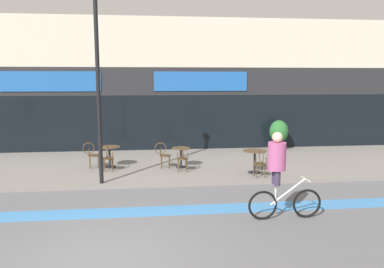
{
  "coord_description": "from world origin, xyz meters",
  "views": [
    {
      "loc": [
        0.94,
        -6.36,
        3.22
      ],
      "look_at": [
        2.42,
        6.82,
        1.27
      ],
      "focal_mm": 35.0,
      "sensor_mm": 36.0,
      "label": 1
    }
  ],
  "objects_px": {
    "cafe_chair_2_near": "(260,162)",
    "planter_pot": "(279,134)",
    "bistro_table_1": "(181,154)",
    "cafe_chair_1_side": "(163,153)",
    "lamp_post": "(98,71)",
    "cyclist_1": "(279,170)",
    "bistro_table_0": "(110,152)",
    "cafe_chair_0_side": "(91,153)",
    "cafe_chair_1_near": "(182,157)",
    "bistro_table_2": "(255,157)",
    "cafe_chair_0_near": "(108,156)"
  },
  "relations": [
    {
      "from": "bistro_table_1",
      "to": "cafe_chair_0_side",
      "type": "xyz_separation_m",
      "value": [
        -3.13,
        0.31,
        0.02
      ]
    },
    {
      "from": "cafe_chair_1_side",
      "to": "bistro_table_0",
      "type": "bearing_deg",
      "value": 175.89
    },
    {
      "from": "bistro_table_1",
      "to": "lamp_post",
      "type": "relative_size",
      "value": 0.12
    },
    {
      "from": "cafe_chair_2_near",
      "to": "cafe_chair_1_side",
      "type": "bearing_deg",
      "value": 59.28
    },
    {
      "from": "cafe_chair_0_near",
      "to": "planter_pot",
      "type": "distance_m",
      "value": 7.69
    },
    {
      "from": "bistro_table_1",
      "to": "bistro_table_2",
      "type": "bearing_deg",
      "value": -23.79
    },
    {
      "from": "bistro_table_0",
      "to": "cafe_chair_1_side",
      "type": "bearing_deg",
      "value": -9.4
    },
    {
      "from": "bistro_table_1",
      "to": "lamp_post",
      "type": "bearing_deg",
      "value": -145.36
    },
    {
      "from": "bistro_table_0",
      "to": "cafe_chair_0_side",
      "type": "relative_size",
      "value": 0.83
    },
    {
      "from": "bistro_table_2",
      "to": "planter_pot",
      "type": "bearing_deg",
      "value": 60.51
    },
    {
      "from": "cafe_chair_0_near",
      "to": "lamp_post",
      "type": "xyz_separation_m",
      "value": [
        -0.04,
        -1.45,
        2.81
      ]
    },
    {
      "from": "cafe_chair_0_side",
      "to": "cafe_chair_2_near",
      "type": "height_order",
      "value": "same"
    },
    {
      "from": "bistro_table_0",
      "to": "cafe_chair_2_near",
      "type": "distance_m",
      "value": 5.27
    },
    {
      "from": "bistro_table_2",
      "to": "cafe_chair_0_side",
      "type": "height_order",
      "value": "cafe_chair_0_side"
    },
    {
      "from": "cafe_chair_1_side",
      "to": "planter_pot",
      "type": "height_order",
      "value": "planter_pot"
    },
    {
      "from": "cafe_chair_2_near",
      "to": "planter_pot",
      "type": "bearing_deg",
      "value": -27.38
    },
    {
      "from": "bistro_table_2",
      "to": "cafe_chair_2_near",
      "type": "relative_size",
      "value": 0.86
    },
    {
      "from": "bistro_table_1",
      "to": "cafe_chair_2_near",
      "type": "distance_m",
      "value": 2.9
    },
    {
      "from": "bistro_table_2",
      "to": "cafe_chair_0_side",
      "type": "bearing_deg",
      "value": 166.18
    },
    {
      "from": "planter_pot",
      "to": "bistro_table_0",
      "type": "bearing_deg",
      "value": -160.73
    },
    {
      "from": "bistro_table_0",
      "to": "cafe_chair_1_side",
      "type": "xyz_separation_m",
      "value": [
        1.88,
        -0.31,
        -0.01
      ]
    },
    {
      "from": "bistro_table_0",
      "to": "cafe_chair_2_near",
      "type": "xyz_separation_m",
      "value": [
        4.88,
        -1.99,
        -0.01
      ]
    },
    {
      "from": "bistro_table_1",
      "to": "cafe_chair_1_side",
      "type": "bearing_deg",
      "value": 179.36
    },
    {
      "from": "cafe_chair_1_side",
      "to": "lamp_post",
      "type": "relative_size",
      "value": 0.15
    },
    {
      "from": "cafe_chair_0_side",
      "to": "cafe_chair_1_near",
      "type": "xyz_separation_m",
      "value": [
        3.13,
        -0.93,
        0.0
      ]
    },
    {
      "from": "bistro_table_2",
      "to": "cafe_chair_0_near",
      "type": "distance_m",
      "value": 4.93
    },
    {
      "from": "bistro_table_1",
      "to": "cafe_chair_1_side",
      "type": "xyz_separation_m",
      "value": [
        -0.63,
        0.01,
        0.02
      ]
    },
    {
      "from": "cafe_chair_1_near",
      "to": "planter_pot",
      "type": "height_order",
      "value": "planter_pot"
    },
    {
      "from": "cafe_chair_0_side",
      "to": "lamp_post",
      "type": "relative_size",
      "value": 0.15
    },
    {
      "from": "cafe_chair_0_side",
      "to": "lamp_post",
      "type": "bearing_deg",
      "value": -81.66
    },
    {
      "from": "lamp_post",
      "to": "cyclist_1",
      "type": "height_order",
      "value": "lamp_post"
    },
    {
      "from": "cafe_chair_0_side",
      "to": "bistro_table_0",
      "type": "bearing_deg",
      "value": -6.7
    },
    {
      "from": "planter_pot",
      "to": "cafe_chair_0_side",
      "type": "bearing_deg",
      "value": -162.13
    },
    {
      "from": "bistro_table_1",
      "to": "planter_pot",
      "type": "xyz_separation_m",
      "value": [
        4.53,
        2.78,
        0.24
      ]
    },
    {
      "from": "bistro_table_0",
      "to": "planter_pot",
      "type": "distance_m",
      "value": 7.46
    },
    {
      "from": "bistro_table_0",
      "to": "cyclist_1",
      "type": "xyz_separation_m",
      "value": [
        4.36,
        -5.18,
        0.5
      ]
    },
    {
      "from": "bistro_table_0",
      "to": "cafe_chair_2_near",
      "type": "bearing_deg",
      "value": -22.18
    },
    {
      "from": "cafe_chair_1_side",
      "to": "lamp_post",
      "type": "distance_m",
      "value": 3.83
    },
    {
      "from": "planter_pot",
      "to": "cyclist_1",
      "type": "height_order",
      "value": "cyclist_1"
    },
    {
      "from": "cafe_chair_2_near",
      "to": "lamp_post",
      "type": "relative_size",
      "value": 0.15
    },
    {
      "from": "planter_pot",
      "to": "cyclist_1",
      "type": "bearing_deg",
      "value": -109.34
    },
    {
      "from": "bistro_table_2",
      "to": "lamp_post",
      "type": "bearing_deg",
      "value": -171.77
    },
    {
      "from": "bistro_table_0",
      "to": "cafe_chair_1_side",
      "type": "distance_m",
      "value": 1.91
    },
    {
      "from": "lamp_post",
      "to": "cyclist_1",
      "type": "distance_m",
      "value": 5.84
    },
    {
      "from": "planter_pot",
      "to": "bistro_table_2",
      "type": "bearing_deg",
      "value": -119.49
    },
    {
      "from": "bistro_table_0",
      "to": "cafe_chair_0_side",
      "type": "height_order",
      "value": "cafe_chair_0_side"
    },
    {
      "from": "cafe_chair_1_near",
      "to": "cafe_chair_2_near",
      "type": "xyz_separation_m",
      "value": [
        2.37,
        -1.04,
        0.0
      ]
    },
    {
      "from": "bistro_table_0",
      "to": "lamp_post",
      "type": "bearing_deg",
      "value": -90.97
    },
    {
      "from": "lamp_post",
      "to": "bistro_table_0",
      "type": "bearing_deg",
      "value": 89.03
    },
    {
      "from": "cafe_chair_0_near",
      "to": "cyclist_1",
      "type": "bearing_deg",
      "value": -136.36
    }
  ]
}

